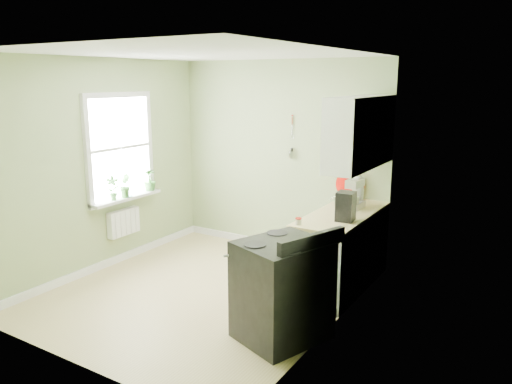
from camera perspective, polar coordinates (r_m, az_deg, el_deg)
The scene contains 21 objects.
floor at distance 6.00m, azimuth -5.93°, elevation -11.35°, with size 3.20×3.60×0.02m, color tan.
ceiling at distance 5.48m, azimuth -6.60°, elevation 15.58°, with size 3.20×3.60×0.02m, color white.
wall_back at distance 7.08m, azimuth 2.77°, elevation 3.95°, with size 3.20×0.02×2.70m, color #A0B37A.
wall_left at distance 6.68m, azimuth -17.26°, elevation 2.86°, with size 0.02×3.60×2.70m, color #A0B37A.
wall_right at distance 4.79m, azimuth 9.19°, elevation -0.48°, with size 0.02×3.60×2.70m, color #A0B37A.
base_cabinets at distance 6.05m, azimuth 9.82°, elevation -6.73°, with size 0.60×1.60×0.87m, color white.
countertop at distance 5.91m, azimuth 9.90°, elevation -2.55°, with size 0.64×1.60×0.04m, color beige.
upper_cabinets at distance 5.78m, azimuth 11.88°, elevation 6.71°, with size 0.35×1.40×0.80m, color white.
window at distance 6.83m, azimuth -15.33°, elevation 4.89°, with size 0.06×1.14×1.44m.
window_sill at distance 6.89m, azimuth -14.59°, elevation -0.67°, with size 0.18×1.14×0.04m, color white.
radiator at distance 6.96m, azimuth -14.91°, elevation -3.36°, with size 0.12×0.50×0.35m, color white.
wall_utensils at distance 6.93m, azimuth 4.12°, elevation 5.54°, with size 0.02×0.14×0.58m.
stove at distance 4.82m, azimuth 3.04°, elevation -11.08°, with size 0.93×0.97×1.09m.
stand_mixer at distance 6.12m, azimuth 11.20°, elevation -0.27°, with size 0.20×0.34×0.40m.
kettle at distance 6.17m, azimuth 9.48°, elevation -0.78°, with size 0.19×0.11×0.19m.
coffee_maker at distance 5.56m, azimuth 10.20°, elevation -1.70°, with size 0.20×0.22×0.32m.
red_tray at distance 6.59m, azimuth 10.69°, elevation 0.86°, with size 0.38×0.38×0.02m, color #B90E07.
jar at distance 5.37m, azimuth 4.87°, elevation -3.33°, with size 0.07×0.07×0.07m.
plant_a at distance 6.69m, azimuth -16.08°, elevation 0.43°, with size 0.17×0.12×0.32m, color #346829.
plant_b at distance 6.83m, azimuth -14.79°, elevation 0.72°, with size 0.17×0.14×0.31m, color #346829.
plant_c at distance 7.16m, azimuth -12.07°, elevation 1.37°, with size 0.17×0.17×0.31m, color #346829.
Camera 1 is at (3.37, -4.32, 2.44)m, focal length 35.00 mm.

